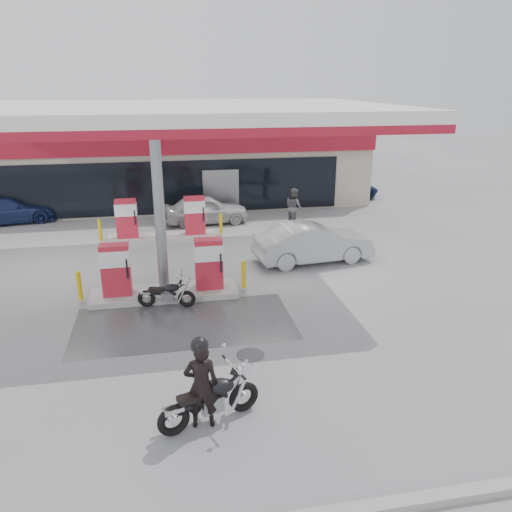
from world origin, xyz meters
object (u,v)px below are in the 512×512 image
(biker_main, at_px, (201,385))
(parked_car_left, at_px, (8,210))
(parked_car_right, at_px, (339,188))
(sedan_white, at_px, (206,209))
(attendant, at_px, (294,207))
(pump_island_near, at_px, (164,275))
(pump_island_far, at_px, (161,223))
(hatchback_silver, at_px, (313,243))
(main_motorcycle, at_px, (211,400))
(parked_motorcycle, at_px, (167,294))

(biker_main, height_order, parked_car_left, biker_main)
(parked_car_right, bearing_deg, sedan_white, 109.10)
(attendant, bearing_deg, pump_island_near, 121.06)
(sedan_white, bearing_deg, pump_island_far, 132.46)
(hatchback_silver, bearing_deg, parked_car_right, -31.25)
(pump_island_far, height_order, attendant, pump_island_far)
(pump_island_far, bearing_deg, hatchback_silver, -34.80)
(attendant, bearing_deg, hatchback_silver, 155.33)
(pump_island_near, distance_m, hatchback_silver, 5.89)
(biker_main, bearing_deg, main_motorcycle, -156.72)
(pump_island_far, height_order, parked_car_right, pump_island_far)
(main_motorcycle, xyz_separation_m, sedan_white, (1.26, 14.54, 0.18))
(pump_island_near, bearing_deg, pump_island_far, 90.00)
(pump_island_far, height_order, main_motorcycle, pump_island_far)
(parked_motorcycle, relative_size, parked_car_left, 0.39)
(main_motorcycle, height_order, biker_main, biker_main)
(pump_island_near, relative_size, parked_car_left, 1.17)
(pump_island_far, bearing_deg, pump_island_near, -90.00)
(attendant, height_order, hatchback_silver, attendant)
(parked_motorcycle, distance_m, hatchback_silver, 6.18)
(biker_main, height_order, parked_car_right, biker_main)
(pump_island_near, height_order, pump_island_far, same)
(parked_car_left, xyz_separation_m, parked_car_right, (17.06, 2.00, -0.02))
(pump_island_far, distance_m, main_motorcycle, 12.37)
(biker_main, xyz_separation_m, parked_motorcycle, (-0.55, 5.60, -0.51))
(pump_island_far, bearing_deg, attendant, 9.46)
(pump_island_far, xyz_separation_m, hatchback_silver, (5.47, -3.80, 0.01))
(pump_island_far, height_order, parked_motorcycle, pump_island_far)
(main_motorcycle, height_order, parked_motorcycle, main_motorcycle)
(main_motorcycle, relative_size, hatchback_silver, 0.48)
(pump_island_near, distance_m, parked_car_left, 12.24)
(main_motorcycle, xyz_separation_m, parked_motorcycle, (-0.73, 5.54, -0.10))
(biker_main, relative_size, parked_car_right, 0.40)
(pump_island_far, bearing_deg, parked_motorcycle, -89.35)
(main_motorcycle, distance_m, parked_car_right, 20.51)
(main_motorcycle, bearing_deg, attendant, 49.98)
(main_motorcycle, distance_m, parked_motorcycle, 5.58)
(pump_island_near, height_order, hatchback_silver, pump_island_near)
(biker_main, distance_m, parked_car_right, 20.66)
(parked_motorcycle, height_order, hatchback_silver, hatchback_silver)
(parked_car_right, bearing_deg, pump_island_near, 133.70)
(parked_motorcycle, bearing_deg, hatchback_silver, 40.67)
(pump_island_near, xyz_separation_m, sedan_white, (2.07, 8.20, -0.05))
(main_motorcycle, bearing_deg, biker_main, -178.81)
(pump_island_near, distance_m, main_motorcycle, 6.39)
(parked_motorcycle, height_order, parked_car_left, parked_car_left)
(pump_island_far, distance_m, sedan_white, 3.02)
(hatchback_silver, bearing_deg, sedan_white, 23.12)
(hatchback_silver, bearing_deg, pump_island_near, 105.49)
(pump_island_far, relative_size, parked_car_right, 1.15)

